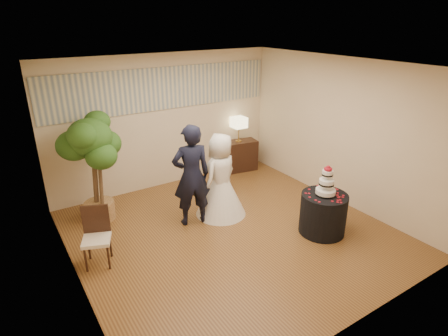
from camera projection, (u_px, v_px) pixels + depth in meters
floor at (232, 233)px, 6.44m from camera, size 5.00×5.00×0.00m
ceiling at (233, 66)px, 5.38m from camera, size 5.00×5.00×0.00m
wall_back at (166, 122)px, 7.85m from camera, size 5.00×0.06×2.80m
wall_front at (364, 226)px, 3.97m from camera, size 5.00×0.06×2.80m
wall_left at (66, 195)px, 4.65m from camera, size 0.06×5.00×2.80m
wall_right at (340, 132)px, 7.17m from camera, size 0.06×5.00×2.80m
mural_border at (164, 89)px, 7.57m from camera, size 4.90×0.02×0.85m
groom at (191, 176)px, 6.44m from camera, size 0.75×0.57×1.83m
bride at (221, 175)px, 6.78m from camera, size 1.20×1.20×1.57m
cake_table at (323, 214)px, 6.35m from camera, size 0.98×0.98×0.71m
wedding_cake at (327, 180)px, 6.11m from camera, size 0.33×0.33×0.52m
console at (238, 156)px, 8.92m from camera, size 0.93×0.53×0.73m
table_lamp at (239, 129)px, 8.68m from camera, size 0.31×0.31×0.58m
ficus_tree at (94, 168)px, 6.52m from camera, size 1.29×1.29×2.00m
side_chair at (96, 238)px, 5.48m from camera, size 0.55×0.56×0.90m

